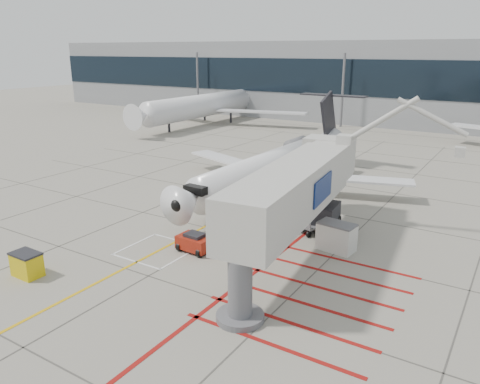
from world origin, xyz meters
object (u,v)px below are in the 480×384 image
Objects in this scene: jet_bridge at (292,200)px; pushback_tug at (195,242)px; regional_jet at (260,154)px; spill_bin at (27,264)px.

jet_bridge reaches higher than pushback_tug.
jet_bridge reaches higher than regional_jet.
pushback_tug is 9.97m from spill_bin.
spill_bin is (-4.05, -19.82, -3.29)m from regional_jet.
regional_jet reaches higher than spill_bin.
jet_bridge is at bearing 38.89° from spill_bin.
pushback_tug is at bearing -79.10° from regional_jet.
jet_bridge is 9.10× the size of pushback_tug.
pushback_tug is at bearing -170.95° from jet_bridge.
regional_jet reaches higher than pushback_tug.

